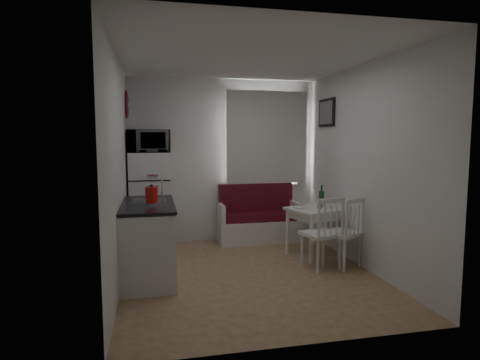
% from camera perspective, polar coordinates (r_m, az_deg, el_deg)
% --- Properties ---
extents(floor, '(3.00, 3.50, 0.02)m').
position_cam_1_polar(floor, '(5.07, 1.27, -13.21)').
color(floor, '#8C694A').
rests_on(floor, ground).
extents(ceiling, '(3.00, 3.50, 0.02)m').
position_cam_1_polar(ceiling, '(4.88, 1.34, 17.02)').
color(ceiling, white).
rests_on(ceiling, wall_back).
extents(wall_back, '(3.00, 0.02, 2.60)m').
position_cam_1_polar(wall_back, '(6.51, -2.30, 2.76)').
color(wall_back, white).
rests_on(wall_back, floor).
extents(wall_front, '(3.00, 0.02, 2.60)m').
position_cam_1_polar(wall_front, '(3.13, 8.81, -0.81)').
color(wall_front, white).
rests_on(wall_front, floor).
extents(wall_left, '(0.02, 3.50, 2.60)m').
position_cam_1_polar(wall_left, '(4.68, -16.84, 1.24)').
color(wall_left, white).
rests_on(wall_left, floor).
extents(wall_right, '(0.02, 3.50, 2.60)m').
position_cam_1_polar(wall_right, '(5.35, 17.13, 1.80)').
color(wall_right, white).
rests_on(wall_right, floor).
extents(window, '(1.22, 0.06, 1.47)m').
position_cam_1_polar(window, '(6.63, 3.73, 5.62)').
color(window, white).
rests_on(window, wall_back).
extents(curtain, '(1.35, 0.02, 1.50)m').
position_cam_1_polar(curtain, '(6.56, 3.91, 6.05)').
color(curtain, white).
rests_on(curtain, wall_back).
extents(kitchen_counter, '(0.62, 1.32, 1.16)m').
position_cam_1_polar(kitchen_counter, '(4.96, -12.90, -8.30)').
color(kitchen_counter, white).
rests_on(kitchen_counter, floor).
extents(wall_sign, '(0.03, 0.40, 0.40)m').
position_cam_1_polar(wall_sign, '(6.13, -15.71, 10.29)').
color(wall_sign, '#19309A').
rests_on(wall_sign, wall_left).
extents(picture_frame, '(0.04, 0.52, 0.42)m').
position_cam_1_polar(picture_frame, '(6.32, 12.20, 9.33)').
color(picture_frame, black).
rests_on(picture_frame, wall_right).
extents(bench, '(1.29, 0.50, 0.93)m').
position_cam_1_polar(bench, '(6.52, 2.57, -6.05)').
color(bench, white).
rests_on(bench, floor).
extents(dining_table, '(1.05, 0.88, 0.68)m').
position_cam_1_polar(dining_table, '(5.86, 11.48, -4.60)').
color(dining_table, white).
rests_on(dining_table, floor).
extents(chair_left, '(0.53, 0.51, 0.50)m').
position_cam_1_polar(chair_left, '(5.17, 11.90, -6.39)').
color(chair_left, white).
rests_on(chair_left, floor).
extents(chair_right, '(0.57, 0.58, 0.49)m').
position_cam_1_polar(chair_right, '(5.29, 14.78, -6.26)').
color(chair_right, white).
rests_on(chair_right, floor).
extents(fridge, '(0.58, 0.58, 1.46)m').
position_cam_1_polar(fridge, '(6.13, -12.65, -2.96)').
color(fridge, white).
rests_on(fridge, floor).
extents(microwave, '(0.60, 0.41, 0.33)m').
position_cam_1_polar(microwave, '(6.00, -12.85, 5.43)').
color(microwave, white).
rests_on(microwave, fridge).
extents(kettle, '(0.17, 0.17, 0.23)m').
position_cam_1_polar(kettle, '(4.72, -12.48, -2.09)').
color(kettle, red).
rests_on(kettle, kitchen_counter).
extents(wine_bottle, '(0.08, 0.08, 0.31)m').
position_cam_1_polar(wine_bottle, '(5.92, 11.50, -2.20)').
color(wine_bottle, '#154221').
rests_on(wine_bottle, dining_table).
extents(drinking_glass_orange, '(0.07, 0.07, 0.11)m').
position_cam_1_polar(drinking_glass_orange, '(5.77, 11.26, -3.43)').
color(drinking_glass_orange, '#C44F20').
rests_on(drinking_glass_orange, dining_table).
extents(drinking_glass_blue, '(0.06, 0.06, 0.09)m').
position_cam_1_polar(drinking_glass_blue, '(5.90, 11.68, -3.32)').
color(drinking_glass_blue, '#88B6E8').
rests_on(drinking_glass_blue, dining_table).
extents(plate, '(0.23, 0.23, 0.02)m').
position_cam_1_polar(plate, '(5.75, 8.67, -3.89)').
color(plate, white).
rests_on(plate, dining_table).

